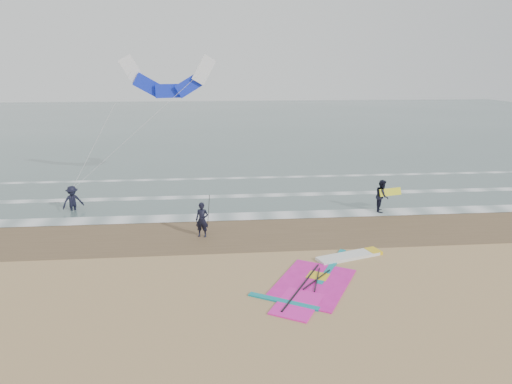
{
  "coord_description": "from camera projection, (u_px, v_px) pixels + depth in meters",
  "views": [
    {
      "loc": [
        -3.59,
        -14.02,
        7.51
      ],
      "look_at": [
        -1.82,
        5.0,
        2.2
      ],
      "focal_mm": 32.0,
      "sensor_mm": 36.0,
      "label": 1
    }
  ],
  "objects": [
    {
      "name": "held_pole",
      "position": [
        208.0,
        212.0,
        20.45
      ],
      "size": [
        0.17,
        0.86,
        1.82
      ],
      "color": "black",
      "rests_on": "ground"
    },
    {
      "name": "surf_kite",
      "position": [
        168.0,
        81.0,
        27.61
      ],
      "size": [
        7.85,
        5.01,
        7.05
      ],
      "color": "white",
      "rests_on": "ground"
    },
    {
      "name": "wet_sand_band",
      "position": [
        292.0,
        230.0,
        21.54
      ],
      "size": [
        120.0,
        5.0,
        0.01
      ],
      "primitive_type": "cube",
      "color": "brown",
      "rests_on": "ground"
    },
    {
      "name": "sea_water",
      "position": [
        240.0,
        123.0,
        61.83
      ],
      "size": [
        120.0,
        80.0,
        0.02
      ],
      "primitive_type": "cube",
      "color": "#47605E",
      "rests_on": "ground"
    },
    {
      "name": "person_standing",
      "position": [
        202.0,
        220.0,
        20.52
      ],
      "size": [
        0.67,
        0.52,
        1.61
      ],
      "primitive_type": "imported",
      "rotation": [
        0.0,
        0.0,
        -0.26
      ],
      "color": "black",
      "rests_on": "ground"
    },
    {
      "name": "ground",
      "position": [
        322.0,
        290.0,
        15.78
      ],
      "size": [
        120.0,
        120.0,
        0.0
      ],
      "primitive_type": "plane",
      "color": "tan",
      "rests_on": "ground"
    },
    {
      "name": "carried_kiteboard",
      "position": [
        390.0,
        192.0,
        23.96
      ],
      "size": [
        1.3,
        0.51,
        0.39
      ],
      "color": "yellow",
      "rests_on": "ground"
    },
    {
      "name": "foam_waterline",
      "position": [
        279.0,
        203.0,
        25.79
      ],
      "size": [
        120.0,
        9.15,
        0.02
      ],
      "color": "white",
      "rests_on": "ground"
    },
    {
      "name": "windsurf_rig",
      "position": [
        324.0,
        276.0,
        16.79
      ],
      "size": [
        5.79,
        5.48,
        0.14
      ],
      "color": "white",
      "rests_on": "ground"
    },
    {
      "name": "person_walking",
      "position": [
        382.0,
        196.0,
        24.09
      ],
      "size": [
        0.89,
        1.01,
        1.73
      ],
      "primitive_type": "imported",
      "rotation": [
        0.0,
        0.0,
        1.25
      ],
      "color": "black",
      "rests_on": "ground"
    },
    {
      "name": "person_wading",
      "position": [
        72.0,
        195.0,
        24.18
      ],
      "size": [
        1.28,
        1.15,
        1.72
      ],
      "primitive_type": "imported",
      "rotation": [
        0.0,
        0.0,
        0.59
      ],
      "color": "black",
      "rests_on": "ground"
    }
  ]
}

